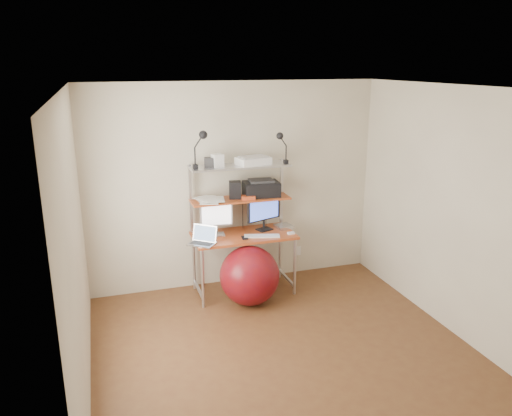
{
  "coord_description": "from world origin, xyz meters",
  "views": [
    {
      "loc": [
        -1.56,
        -3.93,
        2.71
      ],
      "look_at": [
        0.06,
        1.15,
        1.14
      ],
      "focal_mm": 35.0,
      "sensor_mm": 36.0,
      "label": 1
    }
  ],
  "objects_px": {
    "laptop": "(203,240)",
    "printer": "(261,188)",
    "monitor_black": "(264,211)",
    "exercise_ball": "(250,276)",
    "monitor_silver": "(216,216)"
  },
  "relations": [
    {
      "from": "monitor_black",
      "to": "printer",
      "type": "relative_size",
      "value": 1.08
    },
    {
      "from": "laptop",
      "to": "printer",
      "type": "bearing_deg",
      "value": 60.45
    },
    {
      "from": "monitor_silver",
      "to": "laptop",
      "type": "distance_m",
      "value": 0.37
    },
    {
      "from": "monitor_black",
      "to": "printer",
      "type": "distance_m",
      "value": 0.27
    },
    {
      "from": "laptop",
      "to": "printer",
      "type": "xyz_separation_m",
      "value": [
        0.79,
        0.31,
        0.46
      ]
    },
    {
      "from": "monitor_black",
      "to": "laptop",
      "type": "relative_size",
      "value": 1.29
    },
    {
      "from": "exercise_ball",
      "to": "laptop",
      "type": "bearing_deg",
      "value": 161.68
    },
    {
      "from": "laptop",
      "to": "monitor_silver",
      "type": "bearing_deg",
      "value": 87.73
    },
    {
      "from": "monitor_silver",
      "to": "laptop",
      "type": "height_order",
      "value": "monitor_silver"
    },
    {
      "from": "monitor_black",
      "to": "printer",
      "type": "height_order",
      "value": "printer"
    },
    {
      "from": "monitor_black",
      "to": "exercise_ball",
      "type": "distance_m",
      "value": 0.82
    },
    {
      "from": "monitor_black",
      "to": "exercise_ball",
      "type": "bearing_deg",
      "value": -147.01
    },
    {
      "from": "monitor_black",
      "to": "laptop",
      "type": "height_order",
      "value": "monitor_black"
    },
    {
      "from": "monitor_silver",
      "to": "laptop",
      "type": "relative_size",
      "value": 1.15
    },
    {
      "from": "monitor_black",
      "to": "exercise_ball",
      "type": "height_order",
      "value": "monitor_black"
    }
  ]
}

